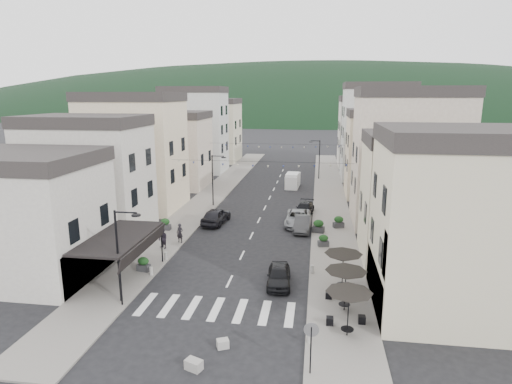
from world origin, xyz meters
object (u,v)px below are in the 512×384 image
parked_car_d (305,209)px  delivery_van (293,180)px  parked_car_b (302,224)px  pedestrian_a (180,233)px  pedestrian_b (163,239)px  parked_car_e (216,216)px  parked_car_c (298,218)px  parked_car_a (279,275)px

parked_car_d → delivery_van: 13.84m
parked_car_b → delivery_van: delivery_van is taller
pedestrian_a → pedestrian_b: bearing=-104.3°
parked_car_e → delivery_van: bearing=-103.3°
parked_car_c → pedestrian_a: pedestrian_a is taller
delivery_van → pedestrian_a: size_ratio=2.61×
parked_car_a → parked_car_c: parked_car_c is taller
parked_car_c → delivery_van: 17.82m
parked_car_d → pedestrian_a: bearing=-126.9°
parked_car_b → delivery_van: bearing=98.5°
parked_car_d → parked_car_a: bearing=-87.1°
delivery_van → pedestrian_b: size_ratio=2.55×
parked_car_a → parked_car_b: bearing=81.1°
delivery_van → pedestrian_a: (-8.32, -24.72, -0.05)m
parked_car_d → delivery_van: size_ratio=0.99×
parked_car_e → pedestrian_b: bearing=78.1°
parked_car_a → pedestrian_b: bearing=149.1°
parked_car_e → parked_car_b: bearing=179.6°
pedestrian_a → pedestrian_b: size_ratio=0.98×
parked_car_c → pedestrian_a: 12.11m
parked_car_d → parked_car_e: bearing=-144.9°
parked_car_a → pedestrian_b: pedestrian_b is taller
parked_car_d → pedestrian_b: 17.06m
parked_car_c → pedestrian_b: 13.86m
pedestrian_a → parked_car_c: bearing=49.7°
parked_car_a → pedestrian_b: (-10.22, 5.28, 0.32)m
pedestrian_b → parked_car_d: bearing=82.9°
parked_car_c → pedestrian_a: (-9.90, -6.97, 0.24)m
parked_car_a → pedestrian_a: size_ratio=2.31×
parked_car_a → parked_car_c: size_ratio=0.75×
parked_car_b → parked_car_e: parked_car_e is taller
parked_car_a → parked_car_c: 13.94m
parked_car_a → parked_car_b: 12.25m
parked_car_b → parked_car_c: (-0.54, 1.73, 0.03)m
parked_car_a → parked_car_b: parked_car_b is taller
parked_car_b → pedestrian_b: bearing=-146.3°
parked_car_d → parked_car_e: (-8.73, -4.76, 0.18)m
delivery_van → pedestrian_b: 27.97m
parked_car_a → delivery_van: 31.69m
parked_car_b → parked_car_c: parked_car_c is taller
parked_car_c → pedestrian_a: bearing=-144.2°
parked_car_d → delivery_van: (-2.11, 13.67, 0.38)m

